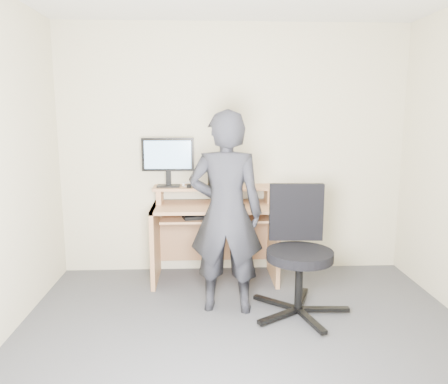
{
  "coord_description": "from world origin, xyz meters",
  "views": [
    {
      "loc": [
        -0.3,
        -2.67,
        1.63
      ],
      "look_at": [
        -0.13,
        1.05,
        0.95
      ],
      "focal_mm": 35.0,
      "sensor_mm": 36.0,
      "label": 1
    }
  ],
  "objects": [
    {
      "name": "ground",
      "position": [
        0.0,
        0.0,
        0.0
      ],
      "size": [
        3.5,
        3.5,
        0.0
      ],
      "primitive_type": "plane",
      "color": "#4E4F53",
      "rests_on": "ground"
    },
    {
      "name": "back_wall",
      "position": [
        0.0,
        1.75,
        1.25
      ],
      "size": [
        3.5,
        0.02,
        2.5
      ],
      "primitive_type": "cube",
      "color": "beige",
      "rests_on": "ground"
    },
    {
      "name": "desk",
      "position": [
        -0.2,
        1.53,
        0.55
      ],
      "size": [
        1.2,
        0.6,
        0.91
      ],
      "color": "tan",
      "rests_on": "ground"
    },
    {
      "name": "monitor",
      "position": [
        -0.65,
        1.59,
        1.2
      ],
      "size": [
        0.5,
        0.14,
        0.48
      ],
      "rotation": [
        0.0,
        0.0,
        -0.03
      ],
      "color": "black",
      "rests_on": "desk"
    },
    {
      "name": "external_drive",
      "position": [
        -0.21,
        1.6,
        1.01
      ],
      "size": [
        0.11,
        0.15,
        0.2
      ],
      "primitive_type": "cube",
      "rotation": [
        0.0,
        0.0,
        0.34
      ],
      "color": "black",
      "rests_on": "desk"
    },
    {
      "name": "travel_mug",
      "position": [
        -0.06,
        1.63,
        1.0
      ],
      "size": [
        0.08,
        0.08,
        0.17
      ],
      "primitive_type": "cylinder",
      "rotation": [
        0.0,
        0.0,
        -0.02
      ],
      "color": "#B2B1B6",
      "rests_on": "desk"
    },
    {
      "name": "smartphone",
      "position": [
        0.04,
        1.58,
        0.92
      ],
      "size": [
        0.08,
        0.14,
        0.01
      ],
      "primitive_type": "cube",
      "rotation": [
        0.0,
        0.0,
        -0.09
      ],
      "color": "black",
      "rests_on": "desk"
    },
    {
      "name": "charger",
      "position": [
        -0.45,
        1.51,
        0.93
      ],
      "size": [
        0.05,
        0.05,
        0.03
      ],
      "primitive_type": "cube",
      "rotation": [
        0.0,
        0.0,
        0.14
      ],
      "color": "black",
      "rests_on": "desk"
    },
    {
      "name": "headphones",
      "position": [
        -0.44,
        1.64,
        0.92
      ],
      "size": [
        0.16,
        0.16,
        0.06
      ],
      "primitive_type": "torus",
      "rotation": [
        0.26,
        0.0,
        0.01
      ],
      "color": "silver",
      "rests_on": "desk"
    },
    {
      "name": "keyboard",
      "position": [
        -0.27,
        1.36,
        0.67
      ],
      "size": [
        0.49,
        0.28,
        0.03
      ],
      "primitive_type": "cube",
      "rotation": [
        0.0,
        0.0,
        0.23
      ],
      "color": "black",
      "rests_on": "desk"
    },
    {
      "name": "mouse",
      "position": [
        0.04,
        1.35,
        0.77
      ],
      "size": [
        0.1,
        0.07,
        0.04
      ],
      "primitive_type": "ellipsoid",
      "rotation": [
        0.0,
        0.0,
        0.08
      ],
      "color": "black",
      "rests_on": "desk"
    },
    {
      "name": "office_chair",
      "position": [
        0.46,
        0.72,
        0.56
      ],
      "size": [
        0.78,
        0.81,
        1.02
      ],
      "rotation": [
        0.0,
        0.0,
        -0.05
      ],
      "color": "black",
      "rests_on": "ground"
    },
    {
      "name": "person",
      "position": [
        -0.13,
        0.77,
        0.83
      ],
      "size": [
        0.65,
        0.47,
        1.66
      ],
      "primitive_type": "imported",
      "rotation": [
        0.0,
        0.0,
        3.01
      ],
      "color": "black",
      "rests_on": "ground"
    }
  ]
}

